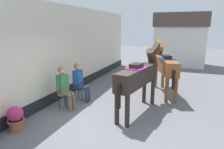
{
  "coord_description": "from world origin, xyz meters",
  "views": [
    {
      "loc": [
        1.86,
        -5.02,
        2.59
      ],
      "look_at": [
        -0.4,
        1.2,
        1.05
      ],
      "focal_mm": 32.74,
      "sensor_mm": 36.0,
      "label": 1
    }
  ],
  "objects_px": {
    "saddled_horse_near": "(139,76)",
    "seated_visitor_far": "(80,80)",
    "saddled_horse_far": "(165,65)",
    "flower_planter_near": "(16,118)",
    "seated_visitor_near": "(64,85)"
  },
  "relations": [
    {
      "from": "seated_visitor_near",
      "to": "flower_planter_near",
      "type": "height_order",
      "value": "seated_visitor_near"
    },
    {
      "from": "saddled_horse_near",
      "to": "seated_visitor_far",
      "type": "bearing_deg",
      "value": 174.3
    },
    {
      "from": "seated_visitor_far",
      "to": "saddled_horse_far",
      "type": "xyz_separation_m",
      "value": [
        2.71,
        1.93,
        0.38
      ]
    },
    {
      "from": "seated_visitor_far",
      "to": "flower_planter_near",
      "type": "xyz_separation_m",
      "value": [
        -0.51,
        -2.45,
        -0.44
      ]
    },
    {
      "from": "saddled_horse_near",
      "to": "saddled_horse_far",
      "type": "relative_size",
      "value": 1.03
    },
    {
      "from": "saddled_horse_far",
      "to": "flower_planter_near",
      "type": "bearing_deg",
      "value": -126.35
    },
    {
      "from": "seated_visitor_far",
      "to": "saddled_horse_far",
      "type": "bearing_deg",
      "value": 35.39
    },
    {
      "from": "seated_visitor_near",
      "to": "seated_visitor_far",
      "type": "relative_size",
      "value": 1.0
    },
    {
      "from": "saddled_horse_far",
      "to": "seated_visitor_far",
      "type": "bearing_deg",
      "value": -144.61
    },
    {
      "from": "seated_visitor_far",
      "to": "saddled_horse_near",
      "type": "bearing_deg",
      "value": -5.7
    },
    {
      "from": "seated_visitor_near",
      "to": "flower_planter_near",
      "type": "xyz_separation_m",
      "value": [
        -0.38,
        -1.68,
        -0.44
      ]
    },
    {
      "from": "saddled_horse_near",
      "to": "flower_planter_near",
      "type": "xyz_separation_m",
      "value": [
        -2.68,
        -2.24,
        -0.82
      ]
    },
    {
      "from": "seated_visitor_near",
      "to": "saddled_horse_near",
      "type": "height_order",
      "value": "saddled_horse_near"
    },
    {
      "from": "seated_visitor_far",
      "to": "seated_visitor_near",
      "type": "bearing_deg",
      "value": -99.77
    },
    {
      "from": "saddled_horse_near",
      "to": "flower_planter_near",
      "type": "distance_m",
      "value": 3.59
    }
  ]
}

